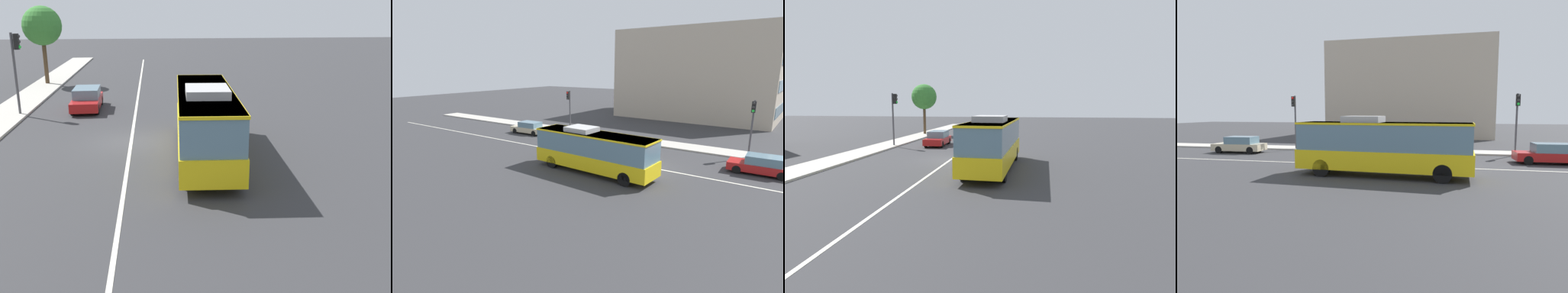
% 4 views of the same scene
% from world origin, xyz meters
% --- Properties ---
extents(ground_plane, '(160.00, 160.00, 0.00)m').
position_xyz_m(ground_plane, '(0.00, 0.00, 0.00)').
color(ground_plane, '#333335').
extents(sidewalk_kerb, '(80.00, 2.69, 0.14)m').
position_xyz_m(sidewalk_kerb, '(0.00, 8.21, 0.07)').
color(sidewalk_kerb, '#B2ADA3').
rests_on(sidewalk_kerb, ground_plane).
extents(lane_centre_line, '(76.00, 0.16, 0.01)m').
position_xyz_m(lane_centre_line, '(0.00, 0.00, 0.01)').
color(lane_centre_line, silver).
rests_on(lane_centre_line, ground_plane).
extents(transit_bus, '(10.11, 3.01, 3.46)m').
position_xyz_m(transit_bus, '(-2.75, -3.53, 1.81)').
color(transit_bus, yellow).
rests_on(transit_bus, ground_plane).
extents(sedan_red, '(4.55, 1.92, 1.46)m').
position_xyz_m(sedan_red, '(8.02, 3.29, 0.72)').
color(sedan_red, '#B21919').
rests_on(sedan_red, ground_plane).
extents(traffic_light_mid_block, '(0.32, 0.62, 5.20)m').
position_xyz_m(traffic_light_mid_block, '(6.57, 7.21, 3.56)').
color(traffic_light_mid_block, '#47474C').
rests_on(traffic_light_mid_block, ground_plane).
extents(street_tree_kerbside_left, '(3.37, 3.37, 6.82)m').
position_xyz_m(street_tree_kerbside_left, '(18.69, 8.27, 5.10)').
color(street_tree_kerbside_left, '#4C3823').
rests_on(street_tree_kerbside_left, ground_plane).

